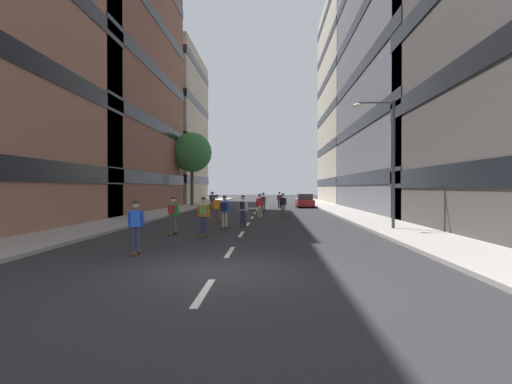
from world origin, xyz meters
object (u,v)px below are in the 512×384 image
at_px(skater_2, 136,224).
at_px(skater_6, 263,201).
at_px(skater_4, 260,205).
at_px(skater_3, 283,204).
at_px(skater_0, 217,207).
at_px(skater_11, 173,213).
at_px(street_tree_near, 192,152).
at_px(skater_9, 243,209).
at_px(parked_car_near, 305,201).
at_px(skater_1, 212,199).
at_px(skater_10, 213,199).
at_px(skater_5, 279,199).
at_px(streetlamp_right, 386,150).
at_px(skater_8, 224,210).
at_px(skater_7, 203,214).

relative_size(skater_2, skater_6, 1.00).
bearing_deg(skater_4, skater_3, 43.74).
relative_size(skater_0, skater_11, 1.00).
xyz_separation_m(street_tree_near, skater_3, (10.25, -15.76, -5.39)).
bearing_deg(skater_9, parked_car_near, 75.86).
height_order(skater_1, skater_10, same).
bearing_deg(skater_10, skater_5, 20.46).
relative_size(parked_car_near, skater_0, 2.47).
bearing_deg(skater_10, skater_2, -86.73).
relative_size(skater_1, skater_4, 1.00).
distance_m(skater_1, skater_10, 2.28).
bearing_deg(streetlamp_right, skater_1, 119.90).
relative_size(skater_0, skater_10, 1.00).
height_order(skater_9, skater_10, same).
relative_size(skater_4, skater_8, 1.00).
relative_size(skater_6, skater_10, 1.00).
xyz_separation_m(street_tree_near, skater_0, (6.01, -21.32, -5.39)).
distance_m(street_tree_near, skater_7, 28.78).
bearing_deg(skater_4, skater_0, -122.73).
relative_size(skater_5, skater_10, 1.00).
bearing_deg(skater_11, skater_10, 93.73).
bearing_deg(skater_11, skater_7, -22.73).
xyz_separation_m(skater_3, skater_9, (-2.48, -7.37, 0.03)).
distance_m(skater_8, skater_11, 3.38).
bearing_deg(skater_6, street_tree_near, 127.03).
bearing_deg(skater_4, streetlamp_right, -48.54).
bearing_deg(skater_4, skater_5, 83.13).
distance_m(skater_7, skater_9, 4.67).
height_order(skater_8, skater_10, same).
height_order(skater_2, skater_7, same).
bearing_deg(skater_3, streetlamp_right, -61.61).
height_order(skater_3, skater_8, same).
bearing_deg(skater_3, skater_11, -116.26).
bearing_deg(skater_2, street_tree_near, 98.62).
relative_size(streetlamp_right, skater_11, 3.65).
distance_m(skater_9, skater_11, 4.84).
relative_size(skater_6, skater_9, 1.00).
xyz_separation_m(parked_car_near, skater_0, (-7.09, -19.40, 0.29)).
xyz_separation_m(street_tree_near, skater_7, (6.31, -27.57, -5.36)).
height_order(streetlamp_right, skater_3, streetlamp_right).
relative_size(streetlamp_right, skater_9, 3.65).
height_order(skater_7, skater_9, same).
bearing_deg(skater_10, skater_7, -82.31).
bearing_deg(skater_7, skater_9, 71.84).
height_order(skater_2, skater_6, same).
relative_size(skater_1, skater_3, 1.00).
distance_m(parked_car_near, skater_9, 21.87).
distance_m(street_tree_near, skater_0, 22.80).
bearing_deg(skater_11, skater_1, 94.49).
distance_m(parked_car_near, street_tree_near, 14.41).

